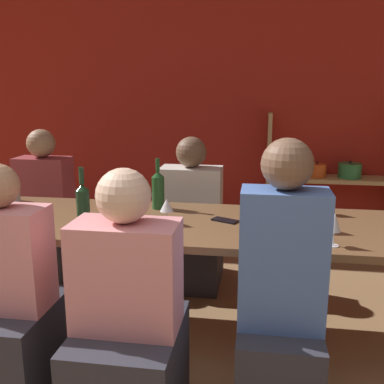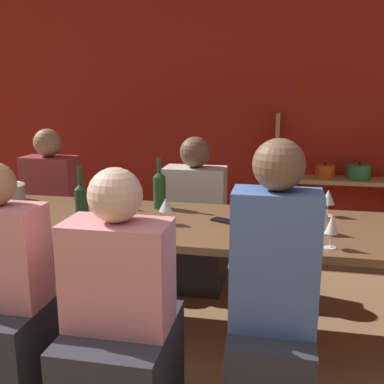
% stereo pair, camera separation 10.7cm
% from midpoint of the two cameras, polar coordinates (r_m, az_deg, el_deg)
% --- Properties ---
extents(wall_back_red, '(8.80, 0.06, 2.70)m').
position_cam_midpoint_polar(wall_back_red, '(4.48, 1.67, 11.53)').
color(wall_back_red, red).
rests_on(wall_back_red, ground_plane).
extents(shelf_unit, '(1.22, 0.30, 1.25)m').
position_cam_midpoint_polar(shelf_unit, '(4.41, 16.70, -1.23)').
color(shelf_unit, tan).
rests_on(shelf_unit, ground_plane).
extents(dining_table, '(2.95, 0.83, 0.72)m').
position_cam_midpoint_polar(dining_table, '(2.61, -1.52, -5.32)').
color(dining_table, brown).
rests_on(dining_table, ground_plane).
extents(wine_bottle_green, '(0.07, 0.07, 0.35)m').
position_cam_midpoint_polar(wine_bottle_green, '(2.41, -14.89, -1.95)').
color(wine_bottle_green, '#19381E').
rests_on(wine_bottle_green, dining_table).
extents(wine_bottle_dark, '(0.08, 0.08, 0.32)m').
position_cam_midpoint_polar(wine_bottle_dark, '(2.84, -5.41, 0.36)').
color(wine_bottle_dark, '#1E4C23').
rests_on(wine_bottle_dark, dining_table).
extents(wine_glass_white_a, '(0.06, 0.06, 0.16)m').
position_cam_midpoint_polar(wine_glass_white_a, '(2.25, 16.35, -3.90)').
color(wine_glass_white_a, white).
rests_on(wine_glass_white_a, dining_table).
extents(wine_glass_red_a, '(0.08, 0.08, 0.15)m').
position_cam_midpoint_polar(wine_glass_red_a, '(2.51, -4.47, -1.78)').
color(wine_glass_red_a, white).
rests_on(wine_glass_red_a, dining_table).
extents(wine_glass_empty_a, '(0.08, 0.08, 0.16)m').
position_cam_midpoint_polar(wine_glass_empty_a, '(2.80, 15.65, -0.53)').
color(wine_glass_empty_a, white).
rests_on(wine_glass_empty_a, dining_table).
extents(wine_glass_empty_b, '(0.07, 0.07, 0.19)m').
position_cam_midpoint_polar(wine_glass_empty_b, '(2.88, -10.91, 0.58)').
color(wine_glass_empty_b, white).
rests_on(wine_glass_empty_b, dining_table).
extents(wine_glass_white_b, '(0.08, 0.08, 0.15)m').
position_cam_midpoint_polar(wine_glass_white_b, '(2.46, 15.17, -2.62)').
color(wine_glass_white_b, white).
rests_on(wine_glass_white_b, dining_table).
extents(wine_glass_white_c, '(0.07, 0.07, 0.17)m').
position_cam_midpoint_polar(wine_glass_white_c, '(2.73, -24.10, -1.42)').
color(wine_glass_white_c, white).
rests_on(wine_glass_white_c, dining_table).
extents(cell_phone, '(0.17, 0.13, 0.01)m').
position_cam_midpoint_polar(cell_phone, '(2.59, 3.03, -3.62)').
color(cell_phone, black).
rests_on(cell_phone, dining_table).
extents(person_near_a, '(0.40, 0.50, 1.16)m').
position_cam_midpoint_polar(person_near_a, '(2.33, -23.36, -14.79)').
color(person_near_a, '#2D2D38').
rests_on(person_near_a, ground_plane).
extents(person_far_a, '(0.41, 0.51, 1.17)m').
position_cam_midpoint_polar(person_far_a, '(3.76, -18.71, -3.75)').
color(person_far_a, '#2D2D38').
rests_on(person_far_a, ground_plane).
extents(person_near_b, '(0.35, 0.44, 1.29)m').
position_cam_midpoint_polar(person_near_b, '(2.01, 9.48, -16.47)').
color(person_near_b, '#2D2D38').
rests_on(person_near_b, ground_plane).
extents(person_far_b, '(0.45, 0.57, 1.13)m').
position_cam_midpoint_polar(person_far_b, '(3.43, -1.02, -5.03)').
color(person_far_b, '#2D2D38').
rests_on(person_far_b, ground_plane).
extents(person_near_c, '(0.44, 0.55, 1.17)m').
position_cam_midpoint_polar(person_near_c, '(2.05, -9.62, -17.94)').
color(person_near_c, '#2D2D38').
rests_on(person_near_c, ground_plane).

